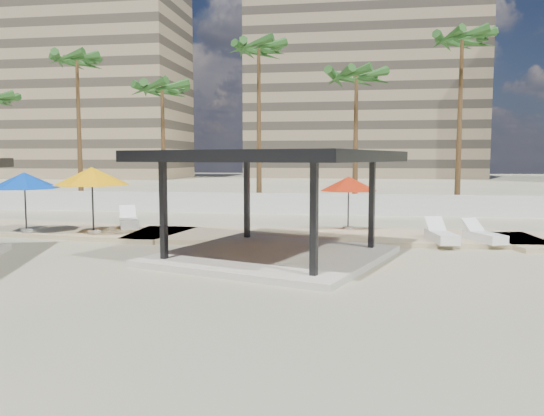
{
  "coord_description": "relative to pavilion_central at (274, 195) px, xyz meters",
  "views": [
    {
      "loc": [
        3.03,
        -14.04,
        3.2
      ],
      "look_at": [
        0.04,
        4.9,
        1.4
      ],
      "focal_mm": 35.0,
      "sensor_mm": 36.0,
      "label": 1
    }
  ],
  "objects": [
    {
      "name": "lounger_a",
      "position": [
        -7.41,
        5.58,
        -1.66
      ],
      "size": [
        1.68,
        2.37,
        0.86
      ],
      "rotation": [
        0.0,
        0.0,
        2.04
      ],
      "color": "white",
      "rests_on": "promenade"
    },
    {
      "name": "pavilion_central",
      "position": [
        0.0,
        0.0,
        0.0
      ],
      "size": [
        8.59,
        8.59,
        3.43
      ],
      "rotation": [
        0.0,
        0.0,
        -0.33
      ],
      "color": "beige",
      "rests_on": "ground"
    },
    {
      "name": "palm_b",
      "position": [
        -15.48,
        16.2,
        7.15
      ],
      "size": [
        3.0,
        3.0,
        10.43
      ],
      "color": "brown",
      "rests_on": "ground"
    },
    {
      "name": "umbrella_c",
      "position": [
        2.26,
        6.29,
        0.07
      ],
      "size": [
        3.17,
        3.17,
        2.25
      ],
      "rotation": [
        0.0,
        0.0,
        0.3
      ],
      "color": "beige",
      "rests_on": "promenade"
    },
    {
      "name": "palm_d",
      "position": [
        -3.48,
        16.4,
        7.51
      ],
      "size": [
        3.0,
        3.0,
        10.82
      ],
      "color": "brown",
      "rests_on": "ground"
    },
    {
      "name": "umbrella_f",
      "position": [
        -10.86,
        3.3,
        0.24
      ],
      "size": [
        3.04,
        3.04,
        2.45
      ],
      "rotation": [
        0.0,
        0.0,
        -0.11
      ],
      "color": "beige",
      "rests_on": "promenade"
    },
    {
      "name": "ground",
      "position": [
        -0.48,
        -2.5,
        -2.05
      ],
      "size": [
        200.0,
        200.0,
        0.0
      ],
      "primitive_type": "plane",
      "color": "tan",
      "rests_on": "ground"
    },
    {
      "name": "boundary_wall",
      "position": [
        -0.48,
        13.5,
        -1.45
      ],
      "size": [
        56.0,
        0.3,
        1.2
      ],
      "primitive_type": "cube",
      "color": "silver",
      "rests_on": "ground"
    },
    {
      "name": "lounger_b",
      "position": [
        5.67,
        3.35,
        -1.67
      ],
      "size": [
        1.01,
        2.22,
        0.81
      ],
      "rotation": [
        0.0,
        0.0,
        1.73
      ],
      "color": "white",
      "rests_on": "promenade"
    },
    {
      "name": "building_west",
      "position": [
        -42.48,
        65.5,
        13.22
      ],
      "size": [
        34.0,
        16.0,
        32.4
      ],
      "color": "#937F60",
      "rests_on": "ground"
    },
    {
      "name": "building_mid",
      "position": [
        3.52,
        75.5,
        12.22
      ],
      "size": [
        38.0,
        16.0,
        30.4
      ],
      "color": "#847259",
      "rests_on": "ground"
    },
    {
      "name": "umbrella_b",
      "position": [
        -7.89,
        3.3,
        0.43
      ],
      "size": [
        3.36,
        3.36,
        2.68
      ],
      "rotation": [
        0.0,
        0.0,
        -0.13
      ],
      "color": "beige",
      "rests_on": "promenade"
    },
    {
      "name": "lounger_c",
      "position": [
        7.21,
        3.62,
        -1.68
      ],
      "size": [
        1.34,
        2.1,
        0.76
      ],
      "rotation": [
        0.0,
        0.0,
        1.95
      ],
      "color": "white",
      "rests_on": "promenade"
    },
    {
      "name": "palm_c",
      "position": [
        -9.48,
        15.6,
        5.2
      ],
      "size": [
        3.0,
        3.0,
        8.36
      ],
      "color": "brown",
      "rests_on": "ground"
    },
    {
      "name": "palm_e",
      "position": [
        2.52,
        15.9,
        5.7
      ],
      "size": [
        3.0,
        3.0,
        8.88
      ],
      "color": "brown",
      "rests_on": "ground"
    },
    {
      "name": "palm_f",
      "position": [
        8.52,
        16.1,
        7.59
      ],
      "size": [
        3.0,
        3.0,
        10.91
      ],
      "color": "brown",
      "rests_on": "ground"
    },
    {
      "name": "promenade",
      "position": [
        1.52,
        5.16,
        -1.99
      ],
      "size": [
        44.45,
        7.97,
        0.24
      ],
      "color": "#C6B284",
      "rests_on": "ground"
    }
  ]
}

